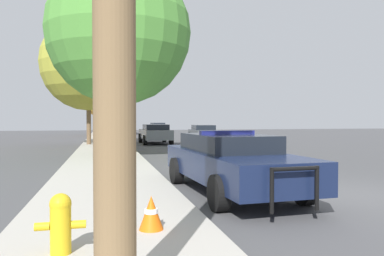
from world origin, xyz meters
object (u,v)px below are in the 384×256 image
traffic_light (122,93)px  traffic_cone (151,213)px  police_car (231,161)px  tree_sidewalk_near (119,33)px  car_background_oncoming (204,132)px  car_background_distant (157,127)px  tree_sidewalk_far (106,94)px  car_background_midblock (155,133)px  fire_hydrant (61,222)px  tree_sidewalk_mid (88,64)px

traffic_light → traffic_cone: size_ratio=10.33×
police_car → tree_sidewalk_near: tree_sidewalk_near is taller
car_background_oncoming → tree_sidewalk_near: bearing=62.8°
traffic_light → police_car: bearing=-85.4°
tree_sidewalk_near → traffic_cone: bearing=-90.2°
traffic_light → tree_sidewalk_near: bearing=-93.2°
car_background_distant → tree_sidewalk_far: bearing=-132.6°
tree_sidewalk_far → tree_sidewalk_near: (0.49, -24.23, 1.13)m
car_background_midblock → fire_hydrant: bearing=-101.2°
traffic_light → car_background_oncoming: bearing=9.5°
police_car → tree_sidewalk_far: tree_sidewalk_far is taller
tree_sidewalk_mid → tree_sidewalk_near: 7.86m
tree_sidewalk_mid → tree_sidewalk_near: size_ratio=0.94×
police_car → traffic_cone: (-2.22, -2.96, -0.37)m
car_background_midblock → car_background_distant: 23.64m
car_background_midblock → tree_sidewalk_near: size_ratio=0.54×
fire_hydrant → tree_sidewalk_mid: 20.73m
fire_hydrant → car_background_oncoming: size_ratio=0.15×
car_background_distant → fire_hydrant: bearing=-103.4°
car_background_distant → tree_sidewalk_far: (-6.81, -8.52, 3.73)m
car_background_distant → traffic_cone: size_ratio=9.54×
car_background_oncoming → fire_hydrant: bearing=75.0°
car_background_oncoming → tree_sidewalk_near: tree_sidewalk_near is taller
tree_sidewalk_far → tree_sidewalk_near: tree_sidewalk_near is taller
car_background_midblock → tree_sidewalk_mid: tree_sidewalk_mid is taller
fire_hydrant → car_background_distant: 45.85m
traffic_cone → car_background_oncoming: bearing=73.2°
police_car → tree_sidewalk_mid: tree_sidewalk_mid is taller
fire_hydrant → car_background_midblock: 22.23m
tree_sidewalk_near → fire_hydrant: bearing=-95.4°
tree_sidewalk_mid → traffic_cone: tree_sidewalk_mid is taller
car_background_midblock → tree_sidewalk_far: (-3.36, 14.87, 3.70)m
traffic_light → traffic_cone: traffic_light is taller
traffic_light → traffic_cone: (-0.64, -22.49, -3.31)m
car_background_midblock → tree_sidewalk_mid: size_ratio=0.57×
fire_hydrant → traffic_cone: size_ratio=1.47×
traffic_cone → tree_sidewalk_far: bearing=90.7°
police_car → car_background_midblock: 18.19m
traffic_light → tree_sidewalk_near: size_ratio=0.58×
tree_sidewalk_mid → car_background_distant: bearing=72.4°
police_car → tree_sidewalk_mid: (-3.80, 16.50, 4.53)m
police_car → traffic_light: (-1.58, 19.54, 2.94)m
tree_sidewalk_far → tree_sidewalk_near: 24.26m
traffic_light → tree_sidewalk_mid: 4.09m
traffic_light → tree_sidewalk_mid: bearing=-126.1°
police_car → car_background_oncoming: police_car is taller
police_car → car_background_distant: size_ratio=1.16×
traffic_light → tree_sidewalk_mid: (-2.22, -3.04, 1.60)m
fire_hydrant → police_car: bearing=47.5°
traffic_light → tree_sidewalk_far: bearing=94.6°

